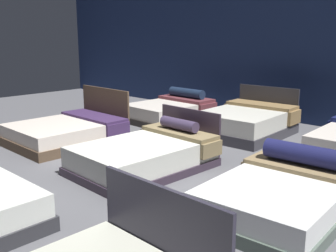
# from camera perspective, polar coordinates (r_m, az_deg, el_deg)

# --- Properties ---
(ground_plane) EXTENTS (18.00, 18.00, 0.02)m
(ground_plane) POSITION_cam_1_polar(r_m,az_deg,el_deg) (6.41, -3.14, -6.30)
(ground_plane) COLOR #5B5B60
(showroom_back_wall) EXTENTS (18.00, 0.06, 3.50)m
(showroom_back_wall) POSITION_cam_1_polar(r_m,az_deg,el_deg) (10.12, 17.84, 10.37)
(showroom_back_wall) COLOR navy
(showroom_back_wall) RESTS_ON ground_plane
(bed_3) EXTENTS (1.70, 2.06, 1.01)m
(bed_3) POSITION_cam_1_polar(r_m,az_deg,el_deg) (8.14, -14.21, -0.76)
(bed_3) COLOR brown
(bed_3) RESTS_ON ground_plane
(bed_4) EXTENTS (1.56, 2.24, 0.86)m
(bed_4) POSITION_cam_1_polar(r_m,az_deg,el_deg) (6.34, -3.06, -4.12)
(bed_4) COLOR #312634
(bed_4) RESTS_ON ground_plane
(bed_5) EXTENTS (1.57, 2.02, 0.74)m
(bed_5) POSITION_cam_1_polar(r_m,az_deg,el_deg) (4.98, 15.91, -9.64)
(bed_5) COLOR #4D5B51
(bed_5) RESTS_ON ground_plane
(bed_6) EXTENTS (1.60, 2.07, 0.75)m
(bed_6) POSITION_cam_1_polar(r_m,az_deg,el_deg) (9.97, 0.30, 2.27)
(bed_6) COLOR black
(bed_6) RESTS_ON ground_plane
(bed_7) EXTENTS (1.68, 2.06, 0.96)m
(bed_7) POSITION_cam_1_polar(r_m,az_deg,el_deg) (8.65, 11.23, 0.56)
(bed_7) COLOR #333238
(bed_7) RESTS_ON ground_plane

